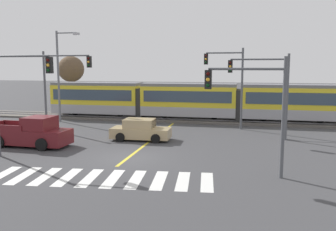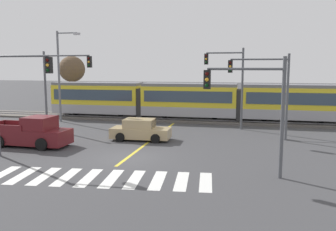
{
  "view_description": "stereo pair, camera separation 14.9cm",
  "coord_description": "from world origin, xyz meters",
  "px_view_note": "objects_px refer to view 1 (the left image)",
  "views": [
    {
      "loc": [
        6.58,
        -18.82,
        5.22
      ],
      "look_at": [
        0.89,
        6.72,
        1.6
      ],
      "focal_mm": 38.0,
      "sensor_mm": 36.0,
      "label": 1
    },
    {
      "loc": [
        6.72,
        -18.78,
        5.22
      ],
      "look_at": [
        0.89,
        6.72,
        1.6
      ],
      "focal_mm": 38.0,
      "sensor_mm": 36.0,
      "label": 2
    }
  ],
  "objects_px": {
    "sedan_crossing": "(141,130)",
    "bare_tree_far_west": "(71,69)",
    "pickup_truck": "(31,134)",
    "traffic_light_mid_right": "(267,82)",
    "light_rail_tram": "(189,100)",
    "traffic_light_mid_left": "(60,78)",
    "traffic_light_far_right": "(230,76)",
    "street_lamp_west": "(60,71)",
    "traffic_light_near_right": "(255,99)",
    "traffic_light_near_left": "(14,86)"
  },
  "relations": [
    {
      "from": "street_lamp_west",
      "to": "traffic_light_near_left",
      "type": "bearing_deg",
      "value": -71.59
    },
    {
      "from": "traffic_light_near_right",
      "to": "traffic_light_far_right",
      "type": "xyz_separation_m",
      "value": [
        -1.8,
        12.98,
        0.69
      ]
    },
    {
      "from": "street_lamp_west",
      "to": "traffic_light_near_right",
      "type": "bearing_deg",
      "value": -37.58
    },
    {
      "from": "traffic_light_near_left",
      "to": "street_lamp_west",
      "type": "relative_size",
      "value": 0.73
    },
    {
      "from": "light_rail_tram",
      "to": "bare_tree_far_west",
      "type": "xyz_separation_m",
      "value": [
        -14.91,
        5.03,
        2.83
      ]
    },
    {
      "from": "light_rail_tram",
      "to": "sedan_crossing",
      "type": "xyz_separation_m",
      "value": [
        -1.87,
        -9.81,
        -1.35
      ]
    },
    {
      "from": "traffic_light_mid_right",
      "to": "traffic_light_far_right",
      "type": "distance_m",
      "value": 4.69
    },
    {
      "from": "sedan_crossing",
      "to": "pickup_truck",
      "type": "xyz_separation_m",
      "value": [
        -6.46,
        -3.47,
        0.14
      ]
    },
    {
      "from": "traffic_light_near_left",
      "to": "traffic_light_mid_left",
      "type": "bearing_deg",
      "value": 103.11
    },
    {
      "from": "traffic_light_mid_right",
      "to": "bare_tree_far_west",
      "type": "bearing_deg",
      "value": 149.9
    },
    {
      "from": "bare_tree_far_west",
      "to": "traffic_light_near_left",
      "type": "bearing_deg",
      "value": -70.35
    },
    {
      "from": "traffic_light_mid_left",
      "to": "street_lamp_west",
      "type": "bearing_deg",
      "value": 118.62
    },
    {
      "from": "bare_tree_far_west",
      "to": "street_lamp_west",
      "type": "bearing_deg",
      "value": -68.51
    },
    {
      "from": "light_rail_tram",
      "to": "street_lamp_west",
      "type": "distance_m",
      "value": 12.41
    },
    {
      "from": "sedan_crossing",
      "to": "bare_tree_far_west",
      "type": "distance_m",
      "value": 20.19
    },
    {
      "from": "traffic_light_near_left",
      "to": "street_lamp_west",
      "type": "xyz_separation_m",
      "value": [
        -4.23,
        12.7,
        0.73
      ]
    },
    {
      "from": "sedan_crossing",
      "to": "traffic_light_mid_left",
      "type": "relative_size",
      "value": 0.66
    },
    {
      "from": "pickup_truck",
      "to": "street_lamp_west",
      "type": "xyz_separation_m",
      "value": [
        -3.3,
        9.96,
        3.99
      ]
    },
    {
      "from": "light_rail_tram",
      "to": "traffic_light_near_right",
      "type": "bearing_deg",
      "value": -70.77
    },
    {
      "from": "traffic_light_far_right",
      "to": "street_lamp_west",
      "type": "bearing_deg",
      "value": 178.3
    },
    {
      "from": "bare_tree_far_west",
      "to": "light_rail_tram",
      "type": "bearing_deg",
      "value": -18.65
    },
    {
      "from": "traffic_light_far_right",
      "to": "street_lamp_west",
      "type": "relative_size",
      "value": 0.79
    },
    {
      "from": "light_rail_tram",
      "to": "traffic_light_mid_right",
      "type": "height_order",
      "value": "traffic_light_mid_right"
    },
    {
      "from": "traffic_light_near_right",
      "to": "bare_tree_far_west",
      "type": "height_order",
      "value": "bare_tree_far_west"
    },
    {
      "from": "sedan_crossing",
      "to": "traffic_light_near_right",
      "type": "distance_m",
      "value": 10.81
    },
    {
      "from": "traffic_light_mid_right",
      "to": "bare_tree_far_west",
      "type": "xyz_separation_m",
      "value": [
        -21.71,
        12.59,
        0.79
      ]
    },
    {
      "from": "traffic_light_far_right",
      "to": "pickup_truck",
      "type": "bearing_deg",
      "value": -142.49
    },
    {
      "from": "traffic_light_mid_left",
      "to": "street_lamp_west",
      "type": "xyz_separation_m",
      "value": [
        -2.22,
        4.06,
        0.53
      ]
    },
    {
      "from": "pickup_truck",
      "to": "traffic_light_mid_right",
      "type": "bearing_deg",
      "value": 20.71
    },
    {
      "from": "bare_tree_far_west",
      "to": "traffic_light_mid_left",
      "type": "bearing_deg",
      "value": -66.08
    },
    {
      "from": "sedan_crossing",
      "to": "traffic_light_mid_left",
      "type": "distance_m",
      "value": 8.71
    },
    {
      "from": "traffic_light_mid_right",
      "to": "street_lamp_west",
      "type": "height_order",
      "value": "street_lamp_west"
    },
    {
      "from": "sedan_crossing",
      "to": "bare_tree_far_west",
      "type": "xyz_separation_m",
      "value": [
        -13.04,
        14.84,
        4.17
      ]
    },
    {
      "from": "pickup_truck",
      "to": "traffic_light_far_right",
      "type": "relative_size",
      "value": 0.81
    },
    {
      "from": "traffic_light_near_right",
      "to": "sedan_crossing",
      "type": "bearing_deg",
      "value": 137.99
    },
    {
      "from": "pickup_truck",
      "to": "traffic_light_near_right",
      "type": "distance_m",
      "value": 14.88
    },
    {
      "from": "sedan_crossing",
      "to": "street_lamp_west",
      "type": "bearing_deg",
      "value": 146.35
    },
    {
      "from": "sedan_crossing",
      "to": "traffic_light_mid_right",
      "type": "bearing_deg",
      "value": 14.57
    },
    {
      "from": "street_lamp_west",
      "to": "light_rail_tram",
      "type": "bearing_deg",
      "value": 15.88
    },
    {
      "from": "traffic_light_mid_left",
      "to": "bare_tree_far_west",
      "type": "relative_size",
      "value": 1.0
    },
    {
      "from": "traffic_light_far_right",
      "to": "bare_tree_far_west",
      "type": "xyz_separation_m",
      "value": [
        -18.95,
        8.81,
        0.48
      ]
    },
    {
      "from": "traffic_light_mid_left",
      "to": "bare_tree_far_west",
      "type": "xyz_separation_m",
      "value": [
        -5.5,
        12.4,
        0.57
      ]
    },
    {
      "from": "street_lamp_west",
      "to": "bare_tree_far_west",
      "type": "height_order",
      "value": "street_lamp_west"
    },
    {
      "from": "pickup_truck",
      "to": "traffic_light_near_right",
      "type": "height_order",
      "value": "traffic_light_near_right"
    },
    {
      "from": "traffic_light_mid_left",
      "to": "traffic_light_near_right",
      "type": "bearing_deg",
      "value": -31.59
    },
    {
      "from": "sedan_crossing",
      "to": "traffic_light_mid_left",
      "type": "bearing_deg",
      "value": 162.11
    },
    {
      "from": "pickup_truck",
      "to": "bare_tree_far_west",
      "type": "height_order",
      "value": "bare_tree_far_west"
    },
    {
      "from": "traffic_light_mid_right",
      "to": "street_lamp_west",
      "type": "relative_size",
      "value": 0.72
    },
    {
      "from": "traffic_light_mid_right",
      "to": "light_rail_tram",
      "type": "bearing_deg",
      "value": 131.98
    },
    {
      "from": "light_rail_tram",
      "to": "traffic_light_far_right",
      "type": "bearing_deg",
      "value": -43.04
    }
  ]
}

